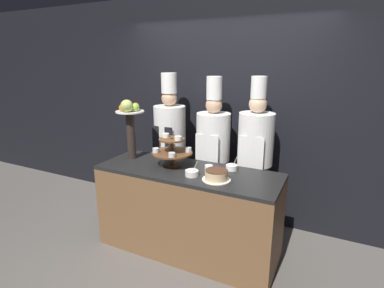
{
  "coord_description": "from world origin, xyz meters",
  "views": [
    {
      "loc": [
        1.31,
        -2.23,
        2.0
      ],
      "look_at": [
        0.0,
        0.44,
        1.18
      ],
      "focal_mm": 28.0,
      "sensor_mm": 36.0,
      "label": 1
    }
  ],
  "objects": [
    {
      "name": "ground_plane",
      "position": [
        0.0,
        0.0,
        0.0
      ],
      "size": [
        14.0,
        14.0,
        0.0
      ],
      "primitive_type": "plane",
      "color": "#5B5651"
    },
    {
      "name": "wall_back",
      "position": [
        0.0,
        1.32,
        1.4
      ],
      "size": [
        10.0,
        0.06,
        2.8
      ],
      "color": "black",
      "rests_on": "ground_plane"
    },
    {
      "name": "buffet_counter",
      "position": [
        0.0,
        0.34,
        0.46
      ],
      "size": [
        1.9,
        0.68,
        0.93
      ],
      "color": "brown",
      "rests_on": "ground_plane"
    },
    {
      "name": "tiered_stand",
      "position": [
        -0.21,
        0.38,
        1.1
      ],
      "size": [
        0.43,
        0.43,
        0.34
      ],
      "color": "brown",
      "rests_on": "buffet_counter"
    },
    {
      "name": "fruit_pedestal",
      "position": [
        -0.74,
        0.39,
        1.37
      ],
      "size": [
        0.31,
        0.31,
        0.68
      ],
      "color": "#2D231E",
      "rests_on": "buffet_counter"
    },
    {
      "name": "cake_round",
      "position": [
        0.36,
        0.22,
        0.97
      ],
      "size": [
        0.27,
        0.27,
        0.1
      ],
      "color": "white",
      "rests_on": "buffet_counter"
    },
    {
      "name": "cup_white",
      "position": [
        0.22,
        0.38,
        0.96
      ],
      "size": [
        0.08,
        0.08,
        0.07
      ],
      "color": "white",
      "rests_on": "buffet_counter"
    },
    {
      "name": "serving_bowl_near",
      "position": [
        0.11,
        0.21,
        0.96
      ],
      "size": [
        0.13,
        0.13,
        0.16
      ],
      "color": "white",
      "rests_on": "buffet_counter"
    },
    {
      "name": "serving_bowl_far",
      "position": [
        0.4,
        0.54,
        0.95
      ],
      "size": [
        0.12,
        0.12,
        0.16
      ],
      "color": "white",
      "rests_on": "buffet_counter"
    },
    {
      "name": "chef_left",
      "position": [
        -0.55,
        0.94,
        1.02
      ],
      "size": [
        0.39,
        0.39,
        1.87
      ],
      "color": "#38332D",
      "rests_on": "ground_plane"
    },
    {
      "name": "chef_center_left",
      "position": [
        0.03,
        0.94,
        0.99
      ],
      "size": [
        0.4,
        0.4,
        1.84
      ],
      "color": "#38332D",
      "rests_on": "ground_plane"
    },
    {
      "name": "chef_center_right",
      "position": [
        0.54,
        0.94,
        1.01
      ],
      "size": [
        0.39,
        0.39,
        1.85
      ],
      "color": "#38332D",
      "rests_on": "ground_plane"
    }
  ]
}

